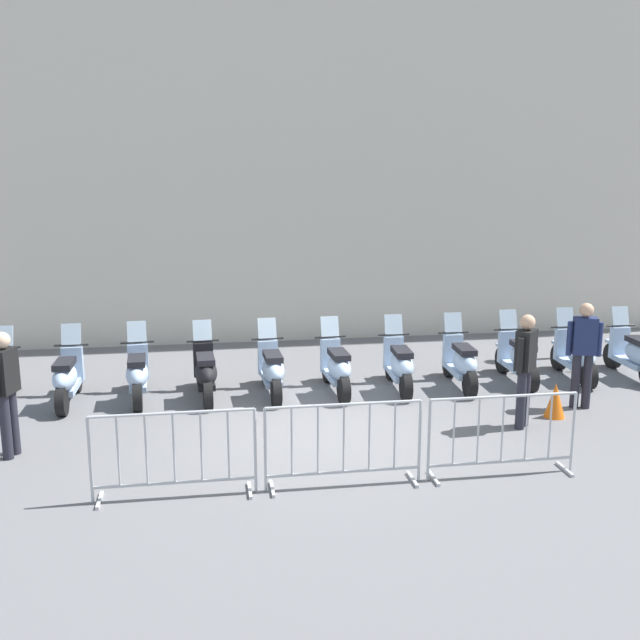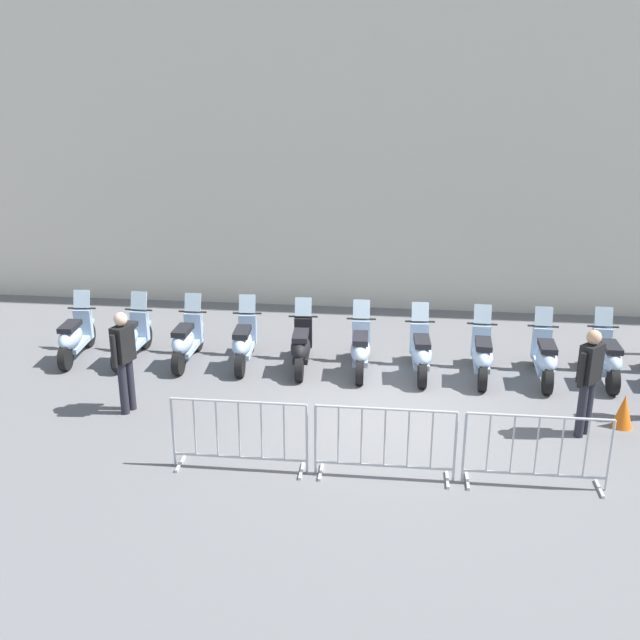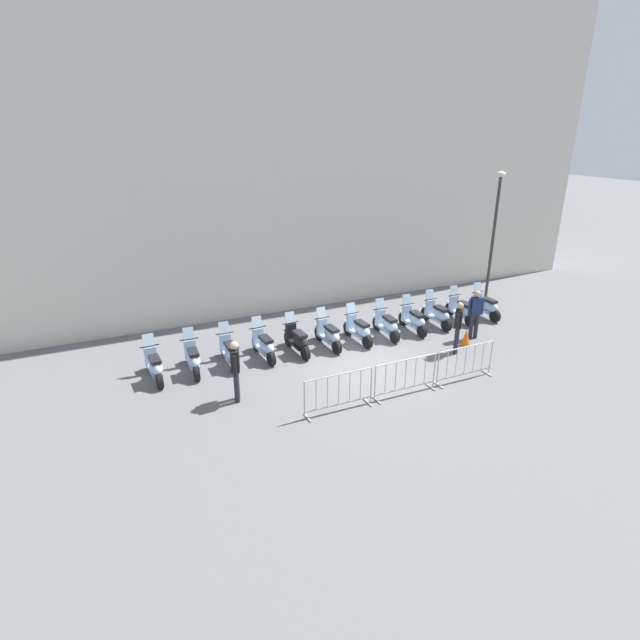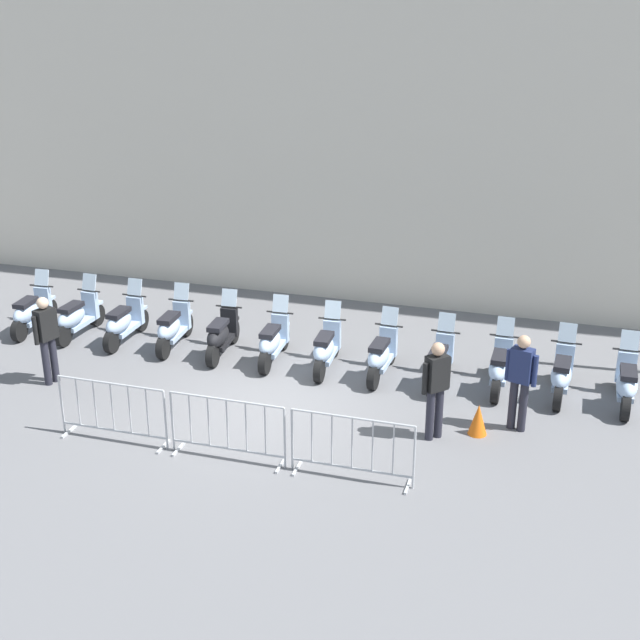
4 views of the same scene
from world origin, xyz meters
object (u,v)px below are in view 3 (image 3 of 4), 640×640
at_px(motorcycle_9, 438,314).
at_px(traffic_cone, 466,337).
at_px(motorcycle_5, 329,335).
at_px(officer_by_barriers, 458,325).
at_px(motorcycle_4, 298,340).
at_px(motorcycle_3, 264,345).
at_px(barrier_segment_1, 405,377).
at_px(motorcycle_8, 414,320).
at_px(motorcycle_10, 462,310).
at_px(motorcycle_6, 359,330).
at_px(street_lamp, 495,224).
at_px(officer_near_row_end, 236,368).
at_px(officer_mid_plaza, 475,312).
at_px(motorcycle_2, 230,352).
at_px(barrier_segment_2, 465,363).
at_px(motorcycle_7, 387,325).
at_px(motorcycle_1, 193,359).
at_px(motorcycle_0, 155,366).
at_px(barrier_segment_0, 339,393).
at_px(motorcycle_11, 486,306).

relative_size(motorcycle_9, traffic_cone, 3.14).
relative_size(motorcycle_5, officer_by_barriers, 0.99).
bearing_deg(motorcycle_9, motorcycle_4, 177.51).
bearing_deg(motorcycle_3, barrier_segment_1, -56.56).
xyz_separation_m(motorcycle_8, motorcycle_10, (2.23, 0.01, 0.00)).
relative_size(motorcycle_6, street_lamp, 0.33).
relative_size(motorcycle_4, officer_by_barriers, 0.99).
relative_size(officer_near_row_end, traffic_cone, 3.15).
relative_size(officer_mid_plaza, traffic_cone, 3.15).
xyz_separation_m(motorcycle_2, motorcycle_9, (7.77, -0.40, 0.00)).
distance_m(motorcycle_10, barrier_segment_2, 4.79).
height_order(motorcycle_2, motorcycle_9, same).
distance_m(barrier_segment_2, officer_near_row_end, 6.52).
bearing_deg(motorcycle_7, motorcycle_1, 176.23).
bearing_deg(street_lamp, motorcycle_2, -174.77).
bearing_deg(officer_by_barriers, traffic_cone, 23.13).
relative_size(motorcycle_6, officer_by_barriers, 0.99).
xyz_separation_m(motorcycle_0, officer_near_row_end, (1.72, -2.19, 0.53)).
height_order(motorcycle_1, motorcycle_6, same).
relative_size(motorcycle_0, motorcycle_7, 1.00).
xyz_separation_m(motorcycle_9, officer_near_row_end, (-8.26, -1.71, 0.53)).
bearing_deg(barrier_segment_0, motorcycle_6, 51.56).
relative_size(barrier_segment_0, street_lamp, 0.37).
height_order(motorcycle_3, motorcycle_8, same).
distance_m(motorcycle_7, motorcycle_10, 3.34).
bearing_deg(motorcycle_8, motorcycle_3, 175.70).
height_order(motorcycle_0, motorcycle_1, same).
bearing_deg(motorcycle_4, street_lamp, 7.40).
relative_size(motorcycle_4, motorcycle_9, 1.00).
bearing_deg(motorcycle_11, barrier_segment_2, -140.73).
bearing_deg(motorcycle_1, officer_near_row_end, -73.97).
bearing_deg(motorcycle_2, motorcycle_1, 177.10).
xyz_separation_m(motorcycle_6, motorcycle_9, (3.33, -0.08, 0.00)).
relative_size(motorcycle_3, motorcycle_6, 1.00).
distance_m(motorcycle_8, barrier_segment_0, 6.03).
xyz_separation_m(motorcycle_4, officer_mid_plaza, (5.91, -1.70, 0.53)).
height_order(motorcycle_1, motorcycle_3, same).
distance_m(motorcycle_3, officer_near_row_end, 2.68).
bearing_deg(motorcycle_1, traffic_cone, -14.58).
bearing_deg(barrier_segment_2, motorcycle_2, 144.82).
bearing_deg(motorcycle_5, motorcycle_6, -4.63).
height_order(motorcycle_1, barrier_segment_1, motorcycle_1).
xyz_separation_m(motorcycle_1, barrier_segment_0, (2.77, -3.88, 0.07)).
bearing_deg(motorcycle_8, officer_by_barriers, -85.96).
bearing_deg(barrier_segment_0, street_lamp, 26.10).
distance_m(motorcycle_8, motorcycle_11, 3.34).
distance_m(motorcycle_3, motorcycle_10, 7.77).
height_order(motorcycle_4, motorcycle_8, same).
height_order(motorcycle_4, officer_by_barriers, officer_by_barriers).
distance_m(barrier_segment_1, street_lamp, 9.75).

